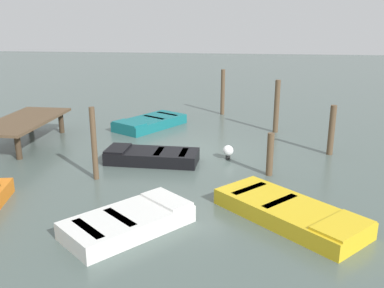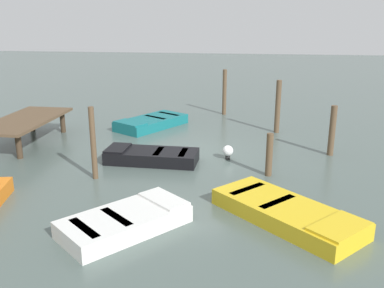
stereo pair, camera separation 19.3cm
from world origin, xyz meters
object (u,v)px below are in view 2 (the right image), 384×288
Objects in this scene: dock_segment at (25,122)px; mooring_piling_mid_left at (93,143)px; rowboat_teal at (151,122)px; rowboat_white at (126,221)px; mooring_piling_near_left at (269,155)px; marker_buoy at (228,151)px; mooring_piling_mid_right at (224,92)px; rowboat_yellow at (287,213)px; mooring_piling_center at (332,131)px; rowboat_black at (151,156)px; mooring_piling_near_right at (278,107)px.

dock_segment is 1.96× the size of mooring_piling_mid_left.
rowboat_white is at bearing 40.92° from rowboat_teal.
mooring_piling_near_left is (-2.19, -8.95, -0.17)m from dock_segment.
mooring_piling_mid_right is at bearing 4.80° from marker_buoy.
rowboat_yellow is at bearing -34.83° from rowboat_white.
mooring_piling_near_left is at bearing 139.78° from rowboat_yellow.
rowboat_black is at bearing 104.87° from mooring_piling_center.
mooring_piling_near_right is (8.93, -3.81, 0.86)m from rowboat_white.
rowboat_yellow and rowboat_white have the same top height.
dock_segment is at bearing 129.81° from mooring_piling_mid_right.
mooring_piling_center is 7.98m from mooring_piling_mid_left.
rowboat_yellow is 1.05× the size of rowboat_teal.
mooring_piling_center is at bearing -74.88° from marker_buoy.
mooring_piling_center is (6.17, -5.50, 0.65)m from rowboat_white.
mooring_piling_mid_left is at bearing 28.83° from rowboat_teal.
mooring_piling_center is at bearing -43.69° from mooring_piling_near_left.
mooring_piling_near_right reaches higher than rowboat_white.
rowboat_black is 2.28× the size of mooring_piling_near_left.
mooring_piling_near_left is at bearing -136.01° from marker_buoy.
mooring_piling_mid_right is (5.79, 4.06, 0.22)m from mooring_piling_center.
rowboat_white and rowboat_teal have the same top height.
mooring_piling_mid_left reaches higher than marker_buoy.
marker_buoy is at bearing -58.81° from mooring_piling_mid_left.
dock_segment is 9.22m from mooring_piling_mid_right.
rowboat_black is at bearing 44.55° from rowboat_teal.
marker_buoy is (5.23, -2.01, 0.07)m from rowboat_white.
rowboat_white is at bearing -148.56° from mooring_piling_mid_left.
mooring_piling_center reaches higher than rowboat_black.
mooring_piling_near_right is at bearing 120.19° from rowboat_teal.
rowboat_teal is at bearing -75.40° from rowboat_black.
mooring_piling_center is at bearing -0.56° from rowboat_white.
mooring_piling_near_right is (5.05, -0.50, 0.42)m from mooring_piling_near_left.
mooring_piling_near_right is (-0.11, -5.33, 0.86)m from rowboat_teal.
mooring_piling_near_left is at bearing 174.37° from mooring_piling_near_right.
rowboat_yellow is 8.07m from mooring_piling_near_right.
mooring_piling_near_left is at bearing 0.67° from rowboat_white.
mooring_piling_near_left reaches higher than rowboat_teal.
mooring_piling_near_right is at bearing -43.03° from mooring_piling_mid_left.
rowboat_yellow is 1.68× the size of mooring_piling_mid_left.
mooring_piling_center reaches higher than rowboat_white.
mooring_piling_mid_right is at bearing 144.66° from rowboat_yellow.
mooring_piling_center is at bearing -66.02° from mooring_piling_mid_left.
mooring_piling_center is 7.07m from mooring_piling_mid_right.
rowboat_teal is at bearing -2.56° from mooring_piling_mid_left.
marker_buoy is (-3.70, 1.80, -0.79)m from mooring_piling_near_right.
mooring_piling_mid_right reaches higher than mooring_piling_near_left.
mooring_piling_mid_left reaches higher than rowboat_white.
rowboat_black is (3.68, 4.12, 0.00)m from rowboat_yellow.
mooring_piling_center is (1.59, -5.98, 0.65)m from rowboat_black.
mooring_piling_mid_right is 1.65× the size of mooring_piling_near_left.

